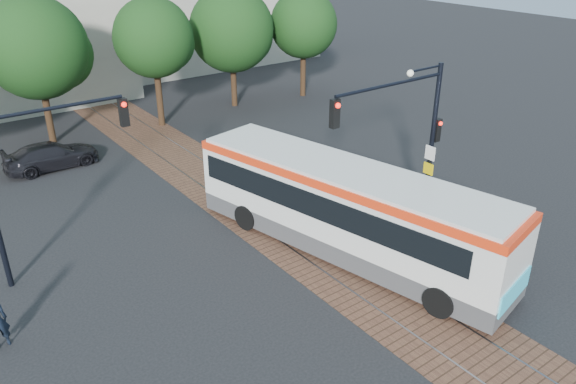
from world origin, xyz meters
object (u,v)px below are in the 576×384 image
traffic_island (421,211)px  signal_pole_main (412,124)px  signal_pole_left (24,169)px  parked_car (51,156)px  city_bus (346,206)px

traffic_island → signal_pole_main: signal_pole_main is taller
signal_pole_left → parked_car: (2.86, 9.25, -3.23)m
city_bus → signal_pole_main: 3.93m
signal_pole_left → parked_car: signal_pole_left is taller
city_bus → parked_car: city_bus is taller
signal_pole_main → traffic_island: bearing=-5.4°
parked_car → signal_pole_left: bearing=160.8°
signal_pole_left → parked_car: 10.21m
signal_pole_main → parked_car: (-9.37, 14.06, -3.52)m
traffic_island → signal_pole_main: size_ratio=0.87×
traffic_island → signal_pole_left: signal_pole_left is taller
traffic_island → city_bus: bearing=179.4°
signal_pole_left → signal_pole_main: bearing=-21.4°
signal_pole_main → signal_pole_left: size_ratio=1.00×
signal_pole_main → city_bus: bearing=-179.2°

